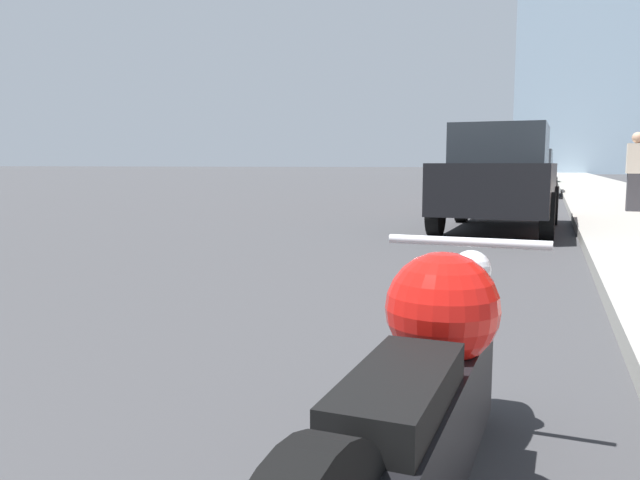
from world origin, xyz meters
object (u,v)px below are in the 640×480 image
parked_car_green (536,169)px  pedestrian (636,171)px  parked_car_white (527,173)px  motorcycle (427,402)px  parked_car_black (500,178)px  parked_car_blue (538,168)px

parked_car_green → pedestrian: bearing=-79.9°
parked_car_white → motorcycle: bearing=-87.3°
parked_car_black → parked_car_blue: parked_car_black is taller
pedestrian → parked_car_green: bearing=96.2°
parked_car_green → parked_car_blue: 12.06m
parked_car_black → parked_car_blue: size_ratio=0.89×
parked_car_black → parked_car_green: 24.34m
parked_car_black → parked_car_white: bearing=91.4°
parked_car_green → pedestrian: (2.28, -21.14, 0.11)m
parked_car_green → parked_car_white: bearing=-86.4°
parked_car_white → parked_car_green: (0.07, 12.28, 0.04)m
parked_car_black → pedestrian: 4.00m
parked_car_black → motorcycle: bearing=-85.4°
motorcycle → parked_car_blue: parked_car_blue is taller
parked_car_black → pedestrian: parked_car_black is taller
parked_car_green → pedestrian: 21.26m
motorcycle → pedestrian: bearing=82.7°
pedestrian → parked_car_black: bearing=-126.9°
motorcycle → parked_car_green: bearing=92.3°
parked_car_white → parked_car_green: size_ratio=1.03×
parked_car_black → pedestrian: bearing=54.8°
parked_car_white → parked_car_blue: size_ratio=0.90×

